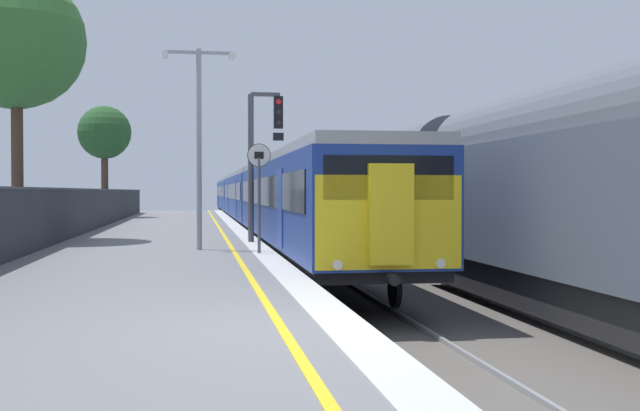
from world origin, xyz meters
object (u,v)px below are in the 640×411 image
speed_limit_sign (259,184)px  background_tree_left (105,135)px  background_tree_centre (16,46)px  commuter_train_at_platform (255,196)px  freight_train_adjacent_track (393,191)px  signal_gantry (260,148)px  platform_lamp_mid (199,131)px

speed_limit_sign → background_tree_left: background_tree_left is taller
speed_limit_sign → background_tree_centre: background_tree_centre is taller
commuter_train_at_platform → freight_train_adjacent_track: (4.00, -16.69, 0.33)m
signal_gantry → platform_lamp_mid: size_ratio=0.86×
commuter_train_at_platform → background_tree_centre: 21.96m
speed_limit_sign → background_tree_centre: (-7.25, 6.47, 4.43)m
freight_train_adjacent_track → background_tree_left: background_tree_left is taller
platform_lamp_mid → background_tree_centre: bearing=139.6°
commuter_train_at_platform → speed_limit_sign: 25.90m
commuter_train_at_platform → signal_gantry: (-1.46, -21.46, 1.64)m
commuter_train_at_platform → background_tree_left: size_ratio=9.55×
commuter_train_at_platform → background_tree_left: background_tree_left is taller
commuter_train_at_platform → background_tree_left: bearing=160.9°
background_tree_left → speed_limit_sign: bearing=-76.4°
commuter_train_at_platform → signal_gantry: bearing=-93.9°
speed_limit_sign → freight_train_adjacent_track: bearing=57.4°
freight_train_adjacent_track → background_tree_left: size_ratio=6.78×
signal_gantry → speed_limit_sign: bearing=-95.0°
freight_train_adjacent_track → platform_lamp_mid: size_ratio=8.45×
speed_limit_sign → platform_lamp_mid: size_ratio=0.51×
platform_lamp_mid → background_tree_left: background_tree_left is taller
freight_train_adjacent_track → commuter_train_at_platform: bearing=103.5°
commuter_train_at_platform → freight_train_adjacent_track: size_ratio=1.41×
freight_train_adjacent_track → background_tree_centre: background_tree_centre is taller
signal_gantry → speed_limit_sign: signal_gantry is taller
commuter_train_at_platform → freight_train_adjacent_track: bearing=-76.5°
speed_limit_sign → background_tree_centre: 10.68m
commuter_train_at_platform → speed_limit_sign: (-1.85, -25.83, 0.50)m
signal_gantry → platform_lamp_mid: platform_lamp_mid is taller
speed_limit_sign → platform_lamp_mid: bearing=133.4°
commuter_train_at_platform → signal_gantry: size_ratio=13.91×
freight_train_adjacent_track → platform_lamp_mid: platform_lamp_mid is taller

